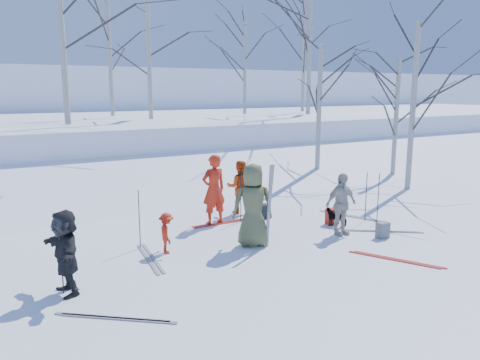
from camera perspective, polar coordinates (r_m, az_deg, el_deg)
ground at (r=10.76m, az=4.10°, el=-8.13°), size 120.00×120.00×0.00m
snow_ramp at (r=16.75m, az=-9.61°, el=-0.77°), size 70.00×9.49×4.12m
snow_plateau at (r=26.13m, az=-17.62°, el=4.95°), size 70.00×18.00×2.20m
far_hill at (r=46.73m, az=-23.65°, el=8.23°), size 90.00×30.00×6.00m
skier_olive_center at (r=10.56m, az=1.59°, el=-3.09°), size 1.09×0.93×1.90m
skier_red_north at (r=12.32m, az=-3.22°, el=-1.17°), size 0.70×0.47×1.86m
skier_redor_behind at (r=13.42m, az=-0.05°, el=-0.86°), size 0.93×0.87×1.53m
skier_red_seated at (r=10.34m, az=-8.93°, el=-6.41°), size 0.46×0.65×0.90m
skier_cream_east at (r=11.67m, az=12.21°, el=-2.89°), size 0.91×0.39×1.54m
skier_grey_west at (r=8.72m, az=-20.51°, el=-8.23°), size 0.55×1.43×1.51m
dog at (r=12.49m, az=11.66°, el=-4.47°), size 0.54×0.61×0.48m
upright_ski_left at (r=10.49m, az=3.56°, el=-3.22°), size 0.08×0.16×1.90m
upright_ski_right at (r=10.56m, az=3.62°, el=-3.13°), size 0.11×0.23×1.89m
ski_pair_a at (r=12.36m, az=16.94°, el=-6.01°), size 2.01×2.09×0.02m
ski_pair_b at (r=10.47m, az=18.48°, el=-9.20°), size 1.75×2.06×0.02m
ski_pair_c at (r=10.19m, az=-10.89°, el=-9.37°), size 0.65×1.95×0.02m
ski_pair_d at (r=7.86m, az=-14.98°, el=-15.95°), size 2.06×2.10×0.02m
ski_pair_e at (r=12.60m, az=-1.82°, el=-5.19°), size 0.21×1.90×0.02m
ski_pair_f at (r=13.58m, az=13.42°, el=-4.30°), size 1.40×2.03×0.02m
ski_pole_a at (r=13.02m, az=1.29°, el=-1.65°), size 0.02×0.02×1.34m
ski_pole_b at (r=12.98m, az=16.50°, el=-2.15°), size 0.02×0.02×1.34m
ski_pole_c at (r=13.07m, az=15.12°, el=-1.99°), size 0.02×0.02×1.34m
ski_pole_d at (r=10.70m, az=-12.17°, el=-4.72°), size 0.02×0.02×1.34m
ski_pole_e at (r=8.76m, az=-20.98°, el=-8.77°), size 0.02×0.02×1.34m
ski_pole_f at (r=12.52m, az=0.09°, el=-2.17°), size 0.02×0.02×1.34m
backpack_red at (r=12.67m, az=11.18°, el=-4.37°), size 0.32×0.22×0.42m
backpack_grey at (r=11.83m, az=17.00°, el=-5.86°), size 0.30×0.20×0.38m
backpack_dark at (r=12.96m, az=2.75°, el=-3.87°), size 0.34×0.24×0.40m
birch_plateau_b at (r=19.33m, az=-21.02°, el=18.12°), size 6.13×6.13×7.90m
birch_plateau_c at (r=29.11m, az=7.77°, el=14.69°), size 5.14×5.14×6.49m
birch_plateau_e at (r=25.60m, az=0.58°, el=13.43°), size 3.97×3.97×4.82m
birch_plateau_f at (r=24.73m, az=-15.60°, el=14.60°), size 4.86×4.86×6.08m
birch_plateau_g at (r=25.79m, az=8.53°, el=17.10°), size 6.36×6.36×8.23m
birch_plateau_h at (r=21.61m, az=-11.04°, el=14.58°), size 4.44×4.44×5.49m
birch_edge_b at (r=17.54m, az=20.33°, el=8.29°), size 4.66×4.66×5.80m
birch_edge_c at (r=19.74m, az=18.48°, el=7.14°), size 3.94×3.94×4.77m
birch_edge_e at (r=18.33m, az=9.59°, el=7.96°), size 4.24×4.24×5.20m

